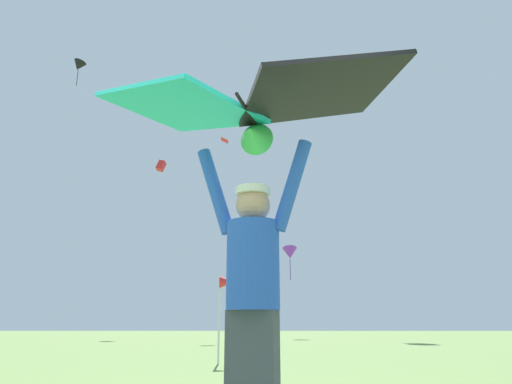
{
  "coord_description": "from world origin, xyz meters",
  "views": [
    {
      "loc": [
        0.31,
        -2.9,
        0.73
      ],
      "look_at": [
        0.25,
        1.38,
        1.96
      ],
      "focal_mm": 32.52,
      "sensor_mm": 36.0,
      "label": 1
    }
  ],
  "objects_px": {
    "distant_kite_purple_overhead_distant": "(290,253)",
    "marker_flag": "(226,287)",
    "kite_flyer_person": "(253,291)",
    "held_stunt_kite": "(250,107)",
    "distant_kite_black_high_left": "(79,66)",
    "distant_kite_red_far_center": "(161,166)",
    "distant_kite_yellow_high_right": "(326,101)",
    "distant_kite_red_low_right": "(225,140)"
  },
  "relations": [
    {
      "from": "held_stunt_kite",
      "to": "distant_kite_yellow_high_right",
      "type": "bearing_deg",
      "value": 80.51
    },
    {
      "from": "distant_kite_red_low_right",
      "to": "distant_kite_red_far_center",
      "type": "distance_m",
      "value": 6.69
    },
    {
      "from": "distant_kite_red_low_right",
      "to": "distant_kite_red_far_center",
      "type": "bearing_deg",
      "value": 141.0
    },
    {
      "from": "distant_kite_red_low_right",
      "to": "distant_kite_black_high_left",
      "type": "distance_m",
      "value": 10.04
    },
    {
      "from": "kite_flyer_person",
      "to": "distant_kite_red_low_right",
      "type": "relative_size",
      "value": 2.5
    },
    {
      "from": "distant_kite_red_low_right",
      "to": "distant_kite_yellow_high_right",
      "type": "height_order",
      "value": "distant_kite_yellow_high_right"
    },
    {
      "from": "held_stunt_kite",
      "to": "distant_kite_black_high_left",
      "type": "relative_size",
      "value": 1.3
    },
    {
      "from": "distant_kite_red_low_right",
      "to": "distant_kite_yellow_high_right",
      "type": "bearing_deg",
      "value": 42.03
    },
    {
      "from": "distant_kite_red_low_right",
      "to": "distant_kite_purple_overhead_distant",
      "type": "bearing_deg",
      "value": 6.36
    },
    {
      "from": "held_stunt_kite",
      "to": "distant_kite_red_low_right",
      "type": "bearing_deg",
      "value": 95.35
    },
    {
      "from": "held_stunt_kite",
      "to": "distant_kite_black_high_left",
      "type": "bearing_deg",
      "value": 117.05
    },
    {
      "from": "distant_kite_purple_overhead_distant",
      "to": "distant_kite_black_high_left",
      "type": "bearing_deg",
      "value": -152.74
    },
    {
      "from": "held_stunt_kite",
      "to": "marker_flag",
      "type": "height_order",
      "value": "held_stunt_kite"
    },
    {
      "from": "distant_kite_purple_overhead_distant",
      "to": "distant_kite_black_high_left",
      "type": "xyz_separation_m",
      "value": [
        -12.14,
        -6.26,
        9.77
      ]
    },
    {
      "from": "kite_flyer_person",
      "to": "distant_kite_purple_overhead_distant",
      "type": "relative_size",
      "value": 0.88
    },
    {
      "from": "distant_kite_purple_overhead_distant",
      "to": "distant_kite_red_far_center",
      "type": "relative_size",
      "value": 2.31
    },
    {
      "from": "distant_kite_red_far_center",
      "to": "marker_flag",
      "type": "xyz_separation_m",
      "value": [
        6.96,
        -23.59,
        -10.89
      ]
    },
    {
      "from": "kite_flyer_person",
      "to": "distant_kite_red_low_right",
      "type": "xyz_separation_m",
      "value": [
        -2.46,
        25.94,
        11.76
      ]
    },
    {
      "from": "kite_flyer_person",
      "to": "distant_kite_purple_overhead_distant",
      "type": "height_order",
      "value": "distant_kite_purple_overhead_distant"
    },
    {
      "from": "marker_flag",
      "to": "held_stunt_kite",
      "type": "bearing_deg",
      "value": -84.23
    },
    {
      "from": "held_stunt_kite",
      "to": "distant_kite_purple_overhead_distant",
      "type": "height_order",
      "value": "distant_kite_purple_overhead_distant"
    },
    {
      "from": "distant_kite_red_far_center",
      "to": "distant_kite_purple_overhead_distant",
      "type": "bearing_deg",
      "value": -21.58
    },
    {
      "from": "distant_kite_red_far_center",
      "to": "marker_flag",
      "type": "distance_m",
      "value": 26.9
    },
    {
      "from": "kite_flyer_person",
      "to": "marker_flag",
      "type": "height_order",
      "value": "kite_flyer_person"
    },
    {
      "from": "distant_kite_red_far_center",
      "to": "distant_kite_black_high_left",
      "type": "xyz_separation_m",
      "value": [
        -2.71,
        -9.99,
        2.54
      ]
    },
    {
      "from": "distant_kite_red_low_right",
      "to": "distant_kite_purple_overhead_distant",
      "type": "xyz_separation_m",
      "value": [
        4.24,
        0.47,
        -7.58
      ]
    },
    {
      "from": "marker_flag",
      "to": "distant_kite_yellow_high_right",
      "type": "bearing_deg",
      "value": 76.81
    },
    {
      "from": "distant_kite_yellow_high_right",
      "to": "distant_kite_black_high_left",
      "type": "height_order",
      "value": "distant_kite_yellow_high_right"
    },
    {
      "from": "kite_flyer_person",
      "to": "held_stunt_kite",
      "type": "distance_m",
      "value": 1.23
    },
    {
      "from": "distant_kite_purple_overhead_distant",
      "to": "marker_flag",
      "type": "bearing_deg",
      "value": -97.11
    },
    {
      "from": "distant_kite_red_far_center",
      "to": "marker_flag",
      "type": "height_order",
      "value": "distant_kite_red_far_center"
    },
    {
      "from": "kite_flyer_person",
      "to": "distant_kite_black_high_left",
      "type": "xyz_separation_m",
      "value": [
        -10.36,
        20.16,
        13.95
      ]
    },
    {
      "from": "kite_flyer_person",
      "to": "distant_kite_yellow_high_right",
      "type": "height_order",
      "value": "distant_kite_yellow_high_right"
    },
    {
      "from": "distant_kite_red_low_right",
      "to": "distant_kite_black_high_left",
      "type": "relative_size",
      "value": 0.47
    },
    {
      "from": "distant_kite_black_high_left",
      "to": "distant_kite_red_far_center",
      "type": "bearing_deg",
      "value": 74.81
    },
    {
      "from": "distant_kite_red_low_right",
      "to": "distant_kite_yellow_high_right",
      "type": "xyz_separation_m",
      "value": [
        8.0,
        7.21,
        6.55
      ]
    },
    {
      "from": "distant_kite_red_low_right",
      "to": "distant_kite_black_high_left",
      "type": "height_order",
      "value": "distant_kite_black_high_left"
    },
    {
      "from": "held_stunt_kite",
      "to": "distant_kite_purple_overhead_distant",
      "type": "relative_size",
      "value": 0.97
    },
    {
      "from": "distant_kite_yellow_high_right",
      "to": "distant_kite_purple_overhead_distant",
      "type": "bearing_deg",
      "value": -119.14
    },
    {
      "from": "distant_kite_black_high_left",
      "to": "distant_kite_yellow_high_right",
      "type": "bearing_deg",
      "value": 39.25
    },
    {
      "from": "kite_flyer_person",
      "to": "held_stunt_kite",
      "type": "height_order",
      "value": "held_stunt_kite"
    },
    {
      "from": "kite_flyer_person",
      "to": "distant_kite_red_low_right",
      "type": "distance_m",
      "value": 28.59
    }
  ]
}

